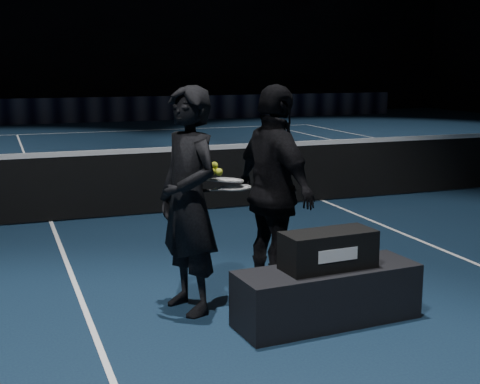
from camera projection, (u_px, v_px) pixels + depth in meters
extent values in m
plane|color=black|center=(322.00, 201.00, 10.45)|extent=(36.00, 36.00, 0.00)
cube|color=black|center=(323.00, 172.00, 10.36)|extent=(12.80, 0.02, 0.86)
cube|color=white|center=(324.00, 142.00, 10.27)|extent=(12.80, 0.03, 0.07)
cube|color=black|center=(129.00, 109.00, 24.63)|extent=(22.00, 0.15, 0.90)
cube|color=black|center=(327.00, 295.00, 5.52)|extent=(1.58, 0.62, 0.46)
cube|color=black|center=(328.00, 250.00, 5.44)|extent=(0.79, 0.38, 0.31)
cube|color=white|center=(338.00, 255.00, 5.29)|extent=(0.36, 0.03, 0.10)
imported|color=black|center=(189.00, 201.00, 5.65)|extent=(0.65, 0.81, 1.94)
imported|color=black|center=(275.00, 192.00, 6.04)|extent=(0.65, 1.20, 1.94)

